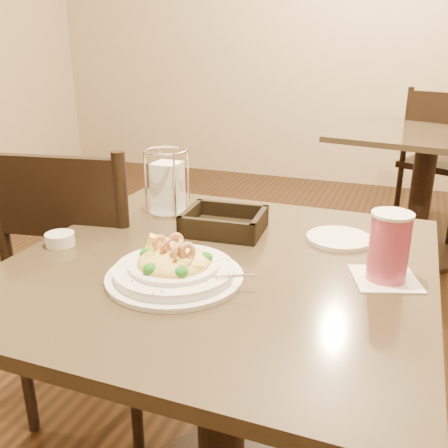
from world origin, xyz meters
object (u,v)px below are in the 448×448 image
(background_table, at_px, (424,173))
(pasta_bowl, at_px, (174,268))
(butter_ramekin, at_px, (60,239))
(bread_basket, at_px, (224,224))
(dining_chair_near, at_px, (90,279))
(drink_glass, at_px, (389,247))
(side_plate, at_px, (339,238))
(dining_chair_far, at_px, (439,158))
(main_table, at_px, (221,350))
(napkin_caddy, at_px, (168,186))

(background_table, height_order, pasta_bowl, pasta_bowl)
(background_table, bearing_deg, butter_ramekin, -112.22)
(pasta_bowl, bearing_deg, bread_basket, 90.76)
(background_table, height_order, dining_chair_near, dining_chair_near)
(background_table, distance_m, drink_glass, 1.97)
(background_table, height_order, butter_ramekin, butter_ramekin)
(background_table, xyz_separation_m, pasta_bowl, (-0.49, -2.09, 0.26))
(dining_chair_near, relative_size, butter_ramekin, 13.62)
(bread_basket, xyz_separation_m, side_plate, (0.28, 0.04, -0.02))
(dining_chair_far, xyz_separation_m, drink_glass, (-0.18, -2.41, 0.30))
(main_table, bearing_deg, background_table, 77.48)
(main_table, height_order, napkin_caddy, napkin_caddy)
(pasta_bowl, relative_size, side_plate, 1.97)
(dining_chair_far, relative_size, napkin_caddy, 5.12)
(main_table, xyz_separation_m, drink_glass, (0.35, 0.03, 0.30))
(bread_basket, distance_m, butter_ramekin, 0.40)
(dining_chair_far, bearing_deg, pasta_bowl, 100.12)
(main_table, bearing_deg, dining_chair_far, 77.80)
(napkin_caddy, bearing_deg, background_table, 67.81)
(main_table, distance_m, butter_ramekin, 0.46)
(dining_chair_far, bearing_deg, background_table, 102.13)
(dining_chair_far, height_order, napkin_caddy, dining_chair_far)
(drink_glass, xyz_separation_m, bread_basket, (-0.40, 0.14, -0.05))
(main_table, height_order, butter_ramekin, butter_ramekin)
(bread_basket, bearing_deg, pasta_bowl, -89.24)
(background_table, distance_m, pasta_bowl, 2.17)
(side_plate, bearing_deg, drink_glass, -56.36)
(dining_chair_far, distance_m, bread_basket, 2.36)
(dining_chair_near, distance_m, drink_glass, 0.93)
(napkin_caddy, bearing_deg, dining_chair_near, -169.05)
(background_table, bearing_deg, bread_basket, -105.44)
(dining_chair_near, xyz_separation_m, drink_glass, (0.86, -0.18, 0.30))
(main_table, height_order, dining_chair_far, dining_chair_far)
(pasta_bowl, bearing_deg, dining_chair_far, 77.18)
(background_table, distance_m, side_plate, 1.79)
(napkin_caddy, bearing_deg, butter_ramekin, -112.34)
(main_table, height_order, background_table, same)
(main_table, xyz_separation_m, dining_chair_far, (0.53, 2.45, -0.00))
(background_table, relative_size, dining_chair_far, 1.14)
(dining_chair_far, xyz_separation_m, napkin_caddy, (-0.79, -2.19, 0.31))
(background_table, xyz_separation_m, napkin_caddy, (-0.70, -1.72, 0.31))
(pasta_bowl, bearing_deg, butter_ramekin, 168.81)
(drink_glass, bearing_deg, dining_chair_far, 85.67)
(side_plate, relative_size, butter_ramekin, 2.30)
(background_table, relative_size, side_plate, 6.73)
(drink_glass, distance_m, napkin_caddy, 0.65)
(pasta_bowl, bearing_deg, napkin_caddy, 118.54)
(bread_basket, height_order, butter_ramekin, bread_basket)
(main_table, distance_m, dining_chair_far, 2.50)
(dining_chair_near, relative_size, napkin_caddy, 5.12)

